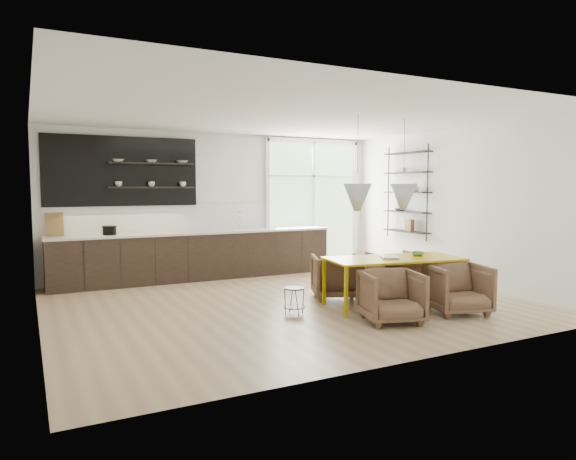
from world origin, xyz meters
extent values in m
cube|color=tan|center=(0.00, 0.00, -0.01)|extent=(7.00, 6.00, 0.01)
cube|color=white|center=(0.00, 3.00, 1.45)|extent=(7.00, 0.02, 2.90)
cube|color=white|center=(-3.50, 0.00, 1.45)|extent=(0.02, 6.00, 2.90)
cube|color=white|center=(3.50, 0.00, 1.45)|extent=(0.02, 6.00, 2.90)
cube|color=silver|center=(0.00, 0.00, 2.90)|extent=(7.00, 6.00, 0.01)
cube|color=#B2D1A5|center=(2.15, 2.97, 1.45)|extent=(2.20, 0.02, 2.70)
cube|color=white|center=(2.15, 2.94, 1.45)|extent=(2.30, 0.08, 2.80)
cone|color=#B4BBC4|center=(0.95, -0.50, 1.65)|extent=(0.44, 0.44, 0.42)
cone|color=#B4BBC4|center=(1.85, -0.50, 1.65)|extent=(0.44, 0.44, 0.42)
cylinder|color=black|center=(0.95, -0.50, 2.46)|extent=(0.01, 0.01, 0.89)
cylinder|color=black|center=(1.85, -0.50, 2.46)|extent=(0.01, 0.01, 0.89)
cube|color=black|center=(-0.60, 2.67, 0.45)|extent=(5.50, 0.65, 0.90)
cube|color=silver|center=(-0.60, 2.67, 0.92)|extent=(5.54, 0.69, 0.04)
cube|color=white|center=(-0.60, 2.98, 1.20)|extent=(5.50, 0.02, 0.55)
cube|color=black|center=(-1.95, 2.96, 2.10)|extent=(2.80, 0.06, 1.30)
cube|color=black|center=(-1.45, 2.82, 2.25)|extent=(1.60, 0.28, 0.03)
cube|color=black|center=(-1.45, 2.82, 1.80)|extent=(1.60, 0.28, 0.03)
cube|color=olive|center=(-3.15, 2.90, 1.15)|extent=(0.30, 0.10, 0.42)
cylinder|color=silver|center=(0.30, 2.77, 1.12)|extent=(0.02, 0.02, 0.40)
imported|color=white|center=(-2.05, 2.82, 2.29)|extent=(0.22, 0.22, 0.05)
imported|color=white|center=(-1.45, 2.82, 2.29)|extent=(0.22, 0.22, 0.05)
imported|color=white|center=(-0.85, 2.82, 2.29)|extent=(0.22, 0.22, 0.05)
imported|color=white|center=(-2.05, 2.82, 1.86)|extent=(0.12, 0.12, 0.10)
imported|color=white|center=(-1.45, 2.82, 1.86)|extent=(0.12, 0.12, 0.10)
imported|color=white|center=(-0.85, 2.82, 1.86)|extent=(0.12, 0.12, 0.10)
cylinder|color=black|center=(-2.25, 2.68, 1.01)|extent=(0.24, 0.24, 0.15)
cube|color=black|center=(3.36, 0.60, 1.70)|extent=(0.02, 0.02, 1.90)
cube|color=black|center=(3.36, 1.80, 1.70)|extent=(0.02, 0.02, 1.90)
cube|color=black|center=(3.36, 1.20, 0.90)|extent=(0.26, 1.20, 0.02)
cube|color=black|center=(3.36, 1.20, 1.30)|extent=(0.26, 1.20, 0.02)
cube|color=black|center=(3.36, 1.20, 1.70)|extent=(0.26, 1.20, 0.02)
cube|color=black|center=(3.36, 1.20, 2.10)|extent=(0.26, 1.20, 0.03)
cube|color=black|center=(3.36, 1.20, 2.50)|extent=(0.26, 1.20, 0.03)
imported|color=white|center=(3.36, 0.95, 1.81)|extent=(0.18, 0.18, 0.19)
imported|color=#333338|center=(3.36, 1.40, 1.34)|extent=(0.22, 0.22, 0.05)
imported|color=white|center=(3.36, 1.30, 2.16)|extent=(0.10, 0.10, 0.09)
cube|color=olive|center=(3.36, 1.10, 1.03)|extent=(0.10, 0.18, 0.24)
cube|color=#B19702|center=(1.33, -0.94, 0.73)|extent=(2.16, 1.24, 0.03)
cube|color=#B19702|center=(0.31, -1.18, 0.36)|extent=(0.05, 0.05, 0.71)
cube|color=#B19702|center=(0.44, -0.37, 0.36)|extent=(0.05, 0.05, 0.71)
cube|color=#B19702|center=(2.22, -1.50, 0.36)|extent=(0.05, 0.05, 0.71)
cube|color=#B19702|center=(2.36, -0.69, 0.36)|extent=(0.05, 0.05, 0.71)
imported|color=brown|center=(0.87, -0.06, 0.36)|extent=(1.01, 1.02, 0.72)
imported|color=brown|center=(1.89, -0.28, 0.36)|extent=(0.91, 0.93, 0.72)
imported|color=brown|center=(0.71, -1.66, 0.35)|extent=(0.93, 0.94, 0.69)
imported|color=brown|center=(1.86, -1.71, 0.36)|extent=(0.96, 0.97, 0.72)
cylinder|color=black|center=(-0.25, -0.70, 0.38)|extent=(0.29, 0.29, 0.02)
cylinder|color=black|center=(-0.25, -0.70, 0.11)|extent=(0.30, 0.30, 0.01)
cylinder|color=black|center=(-0.12, -0.72, 0.19)|extent=(0.01, 0.01, 0.38)
cylinder|color=black|center=(-0.23, -0.56, 0.19)|extent=(0.01, 0.01, 0.38)
cylinder|color=black|center=(-0.38, -0.67, 0.19)|extent=(0.01, 0.01, 0.38)
cylinder|color=black|center=(-0.27, -0.83, 0.19)|extent=(0.01, 0.01, 0.38)
imported|color=white|center=(1.14, -0.88, 0.76)|extent=(0.36, 0.40, 0.03)
imported|color=#51814D|center=(1.81, -0.91, 0.77)|extent=(0.24, 0.24, 0.06)
camera|label=1|loc=(-3.60, -7.03, 1.80)|focal=32.00mm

